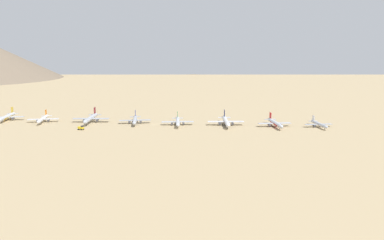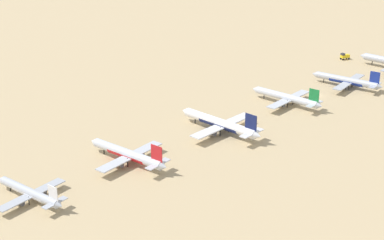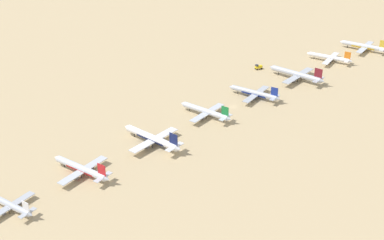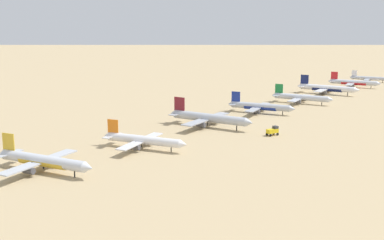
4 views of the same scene
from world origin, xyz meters
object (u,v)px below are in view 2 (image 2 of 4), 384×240
parked_jet_4 (287,98)px  parked_jet_6 (128,154)px  parked_jet_7 (30,192)px  service_truck (345,56)px  parked_jet_3 (347,81)px  parked_jet_5 (220,123)px

parked_jet_4 → parked_jet_6: parked_jet_6 is taller
parked_jet_6 → parked_jet_7: size_ratio=1.21×
parked_jet_6 → service_truck: parked_jet_6 is taller
parked_jet_3 → parked_jet_4: bearing=78.6°
parked_jet_5 → service_truck: parked_jet_5 is taller
parked_jet_4 → service_truck: 86.08m
parked_jet_3 → parked_jet_4: parked_jet_4 is taller
parked_jet_4 → parked_jet_7: size_ratio=1.19×
parked_jet_5 → parked_jet_6: bearing=81.0°
parked_jet_6 → service_truck: bearing=-87.6°
parked_jet_4 → service_truck: parked_jet_4 is taller
parked_jet_7 → parked_jet_6: bearing=-94.6°
parked_jet_5 → parked_jet_7: parked_jet_5 is taller
parked_jet_3 → parked_jet_6: parked_jet_6 is taller
parked_jet_3 → parked_jet_4: (8.22, 40.74, 0.07)m
parked_jet_5 → parked_jet_7: (10.10, 83.10, -1.03)m
parked_jet_3 → parked_jet_7: (20.73, 168.58, -0.56)m
parked_jet_3 → service_truck: parked_jet_3 is taller
parked_jet_3 → parked_jet_5: parked_jet_5 is taller
parked_jet_4 → parked_jet_7: bearing=84.4°
parked_jet_4 → parked_jet_5: 44.81m
parked_jet_4 → parked_jet_6: size_ratio=0.99×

